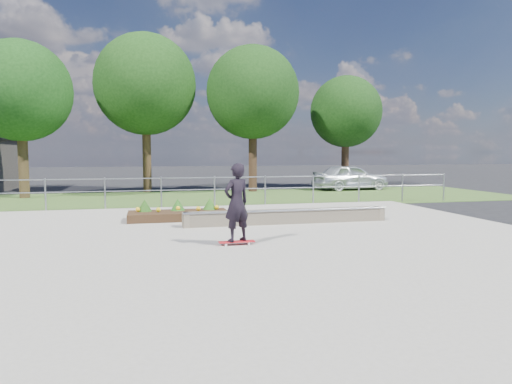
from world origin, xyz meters
TOP-DOWN VIEW (x-y plane):
  - ground at (0.00, 0.00)m, footprint 120.00×120.00m
  - grass_verge at (0.00, 11.00)m, footprint 30.00×8.00m
  - concrete_slab at (0.00, 0.00)m, footprint 15.00×15.00m
  - fence at (0.00, 7.50)m, footprint 20.06×0.06m
  - tree_far_left at (-8.00, 13.00)m, footprint 4.55×4.55m
  - tree_mid_left at (-2.50, 15.00)m, footprint 5.25×5.25m
  - tree_mid_right at (3.00, 14.00)m, footprint 4.90×4.90m
  - tree_far_right at (9.00, 15.50)m, footprint 4.20×4.20m
  - grind_ledge at (1.42, 2.74)m, footprint 6.00×0.44m
  - planter_bed at (-1.59, 4.28)m, footprint 3.00×1.20m
  - skateboarder at (-0.58, 0.05)m, footprint 0.80×0.64m
  - parked_car at (8.54, 13.76)m, footprint 4.37×2.09m

SIDE VIEW (x-z plane):
  - ground at x=0.00m, z-range 0.00..0.00m
  - grass_verge at x=0.00m, z-range 0.00..0.02m
  - concrete_slab at x=0.00m, z-range 0.00..0.06m
  - planter_bed at x=-1.59m, z-range -0.06..0.55m
  - grind_ledge at x=1.42m, z-range 0.05..0.48m
  - parked_car at x=8.54m, z-range 0.00..1.44m
  - fence at x=0.00m, z-range 0.17..1.37m
  - skateboarder at x=-0.58m, z-range 0.09..1.90m
  - tree_far_right at x=9.00m, z-range 1.18..7.78m
  - tree_far_left at x=-8.00m, z-range 1.28..8.43m
  - tree_mid_right at x=3.00m, z-range 1.38..9.08m
  - tree_mid_left at x=-2.50m, z-range 1.48..9.73m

